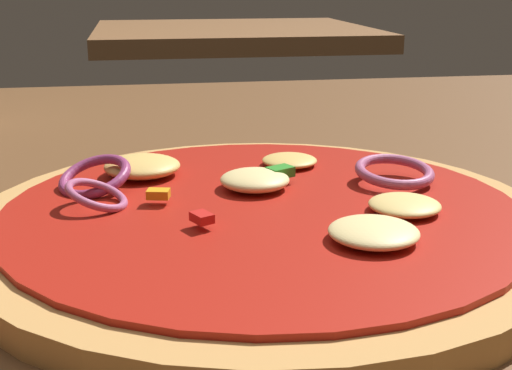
% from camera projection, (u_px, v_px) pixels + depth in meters
% --- Properties ---
extents(dining_table, '(1.37, 1.05, 0.04)m').
position_uv_depth(dining_table, '(351.00, 289.00, 0.33)').
color(dining_table, brown).
rests_on(dining_table, ground).
extents(pizza, '(0.28, 0.28, 0.03)m').
position_uv_depth(pizza, '(262.00, 218.00, 0.34)').
color(pizza, tan).
rests_on(pizza, dining_table).
extents(background_table, '(0.65, 0.59, 0.04)m').
position_uv_depth(background_table, '(232.00, 35.00, 1.67)').
color(background_table, brown).
rests_on(background_table, ground).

